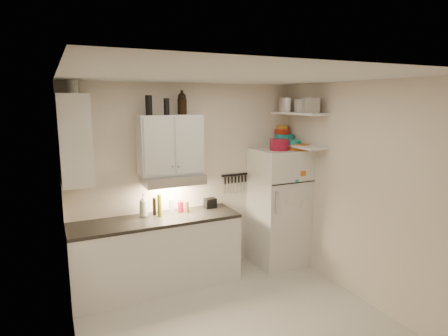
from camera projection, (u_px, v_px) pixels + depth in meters
name	position (u px, v px, depth m)	size (l,w,h in m)	color
floor	(239.00, 326.00, 4.01)	(3.20, 3.00, 0.02)	beige
ceiling	(241.00, 75.00, 3.54)	(3.20, 3.00, 0.02)	silver
back_wall	(188.00, 180.00, 5.12)	(3.20, 0.02, 2.60)	beige
left_wall	(68.00, 232.00, 3.10)	(0.02, 3.00, 2.60)	beige
right_wall	(359.00, 192.00, 4.45)	(0.02, 3.00, 2.60)	beige
base_cabinet	(157.00, 255.00, 4.76)	(2.10, 0.60, 0.88)	white
countertop	(156.00, 220.00, 4.68)	(2.10, 0.62, 0.04)	black
upper_cabinet	(170.00, 144.00, 4.74)	(0.80, 0.33, 0.75)	white
side_cabinet	(74.00, 140.00, 4.12)	(0.33, 0.55, 1.00)	white
range_hood	(173.00, 179.00, 4.76)	(0.76, 0.46, 0.12)	silver
fridge	(279.00, 207.00, 5.41)	(0.70, 0.68, 1.70)	silver
shelf_hi	(299.00, 113.00, 5.14)	(0.30, 0.95, 0.03)	white
shelf_lo	(298.00, 145.00, 5.21)	(0.30, 0.95, 0.03)	white
knife_strip	(235.00, 175.00, 5.39)	(0.42, 0.02, 0.03)	black
dutch_oven	(279.00, 145.00, 5.14)	(0.27, 0.27, 0.15)	maroon
book_stack	(299.00, 147.00, 5.17)	(0.20, 0.25, 0.08)	#CD6819
spice_jar	(287.00, 146.00, 5.23)	(0.06, 0.06, 0.10)	silver
stock_pot	(288.00, 105.00, 5.39)	(0.28, 0.28, 0.20)	silver
tin_a	(302.00, 106.00, 5.03)	(0.17, 0.16, 0.17)	#AAAAAD
tin_b	(311.00, 105.00, 4.86)	(0.19, 0.19, 0.19)	#AAAAAD
bowl_teal	(284.00, 138.00, 5.51)	(0.28, 0.28, 0.11)	teal
bowl_orange	(282.00, 131.00, 5.56)	(0.23, 0.23, 0.07)	red
bowl_yellow	(282.00, 127.00, 5.55)	(0.18, 0.18, 0.06)	#BE7A21
plates	(292.00, 142.00, 5.23)	(0.24, 0.24, 0.06)	teal
growler_a	(182.00, 103.00, 4.73)	(0.12, 0.12, 0.28)	black
growler_b	(182.00, 105.00, 4.73)	(0.10, 0.10, 0.24)	black
thermos_a	(167.00, 107.00, 4.57)	(0.07, 0.07, 0.20)	black
thermos_b	(149.00, 105.00, 4.52)	(0.08, 0.08, 0.24)	black
side_jar	(72.00, 85.00, 4.14)	(0.13, 0.13, 0.18)	silver
soap_bottle	(143.00, 204.00, 4.73)	(0.13, 0.13, 0.33)	white
pepper_mill	(187.00, 207.00, 4.91)	(0.05, 0.05, 0.15)	brown
oil_bottle	(159.00, 205.00, 4.73)	(0.06, 0.06, 0.29)	#566419
vinegar_bottle	(154.00, 206.00, 4.80)	(0.05, 0.05, 0.23)	black
clear_bottle	(172.00, 206.00, 4.88)	(0.07, 0.07, 0.20)	silver
red_jar	(181.00, 207.00, 4.94)	(0.07, 0.07, 0.15)	maroon
caddy	(210.00, 203.00, 5.14)	(0.16, 0.11, 0.13)	black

